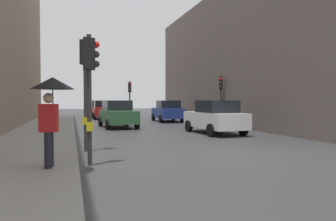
{
  "coord_description": "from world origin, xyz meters",
  "views": [
    {
      "loc": [
        -5.15,
        -8.91,
        1.75
      ],
      "look_at": [
        -0.22,
        7.17,
        1.22
      ],
      "focal_mm": 33.73,
      "sensor_mm": 36.0,
      "label": 1
    }
  ],
  "objects_px": {
    "traffic_light_far_median": "(130,93)",
    "traffic_light_near_left": "(90,75)",
    "car_dark_suv": "(99,108)",
    "car_blue_van": "(168,111)",
    "car_white_compact": "(215,117)",
    "traffic_light_near_right": "(86,73)",
    "car_red_sedan": "(103,110)",
    "traffic_light_mid_street": "(221,91)",
    "car_green_estate": "(118,114)",
    "pedestrian_with_umbrella": "(51,97)"
  },
  "relations": [
    {
      "from": "pedestrian_with_umbrella",
      "to": "traffic_light_near_left",
      "type": "bearing_deg",
      "value": 40.25
    },
    {
      "from": "car_dark_suv",
      "to": "pedestrian_with_umbrella",
      "type": "relative_size",
      "value": 2.0
    },
    {
      "from": "car_white_compact",
      "to": "car_blue_van",
      "type": "height_order",
      "value": "same"
    },
    {
      "from": "pedestrian_with_umbrella",
      "to": "traffic_light_near_right",
      "type": "bearing_deg",
      "value": 73.87
    },
    {
      "from": "traffic_light_far_median",
      "to": "car_green_estate",
      "type": "relative_size",
      "value": 0.79
    },
    {
      "from": "traffic_light_near_left",
      "to": "car_blue_van",
      "type": "bearing_deg",
      "value": 66.37
    },
    {
      "from": "traffic_light_far_median",
      "to": "traffic_light_near_right",
      "type": "xyz_separation_m",
      "value": [
        -4.35,
        -15.88,
        0.34
      ]
    },
    {
      "from": "traffic_light_mid_street",
      "to": "car_blue_van",
      "type": "relative_size",
      "value": 0.81
    },
    {
      "from": "traffic_light_near_left",
      "to": "pedestrian_with_umbrella",
      "type": "relative_size",
      "value": 1.64
    },
    {
      "from": "pedestrian_with_umbrella",
      "to": "car_green_estate",
      "type": "bearing_deg",
      "value": 75.27
    },
    {
      "from": "traffic_light_near_left",
      "to": "car_dark_suv",
      "type": "relative_size",
      "value": 0.82
    },
    {
      "from": "car_green_estate",
      "to": "pedestrian_with_umbrella",
      "type": "distance_m",
      "value": 13.07
    },
    {
      "from": "traffic_light_mid_street",
      "to": "pedestrian_with_umbrella",
      "type": "height_order",
      "value": "traffic_light_mid_street"
    },
    {
      "from": "traffic_light_far_median",
      "to": "car_blue_van",
      "type": "xyz_separation_m",
      "value": [
        2.83,
        -1.93,
        -1.49
      ]
    },
    {
      "from": "car_white_compact",
      "to": "car_green_estate",
      "type": "bearing_deg",
      "value": 129.55
    },
    {
      "from": "traffic_light_far_median",
      "to": "car_red_sedan",
      "type": "xyz_separation_m",
      "value": [
        -1.91,
        3.85,
        -1.49
      ]
    },
    {
      "from": "traffic_light_far_median",
      "to": "traffic_light_mid_street",
      "type": "height_order",
      "value": "traffic_light_mid_street"
    },
    {
      "from": "car_dark_suv",
      "to": "car_white_compact",
      "type": "height_order",
      "value": "same"
    },
    {
      "from": "traffic_light_mid_street",
      "to": "pedestrian_with_umbrella",
      "type": "distance_m",
      "value": 15.6
    },
    {
      "from": "traffic_light_near_left",
      "to": "car_white_compact",
      "type": "xyz_separation_m",
      "value": [
        6.78,
        6.49,
        -1.55
      ]
    },
    {
      "from": "traffic_light_mid_street",
      "to": "car_blue_van",
      "type": "distance_m",
      "value": 6.05
    },
    {
      "from": "traffic_light_far_median",
      "to": "car_green_estate",
      "type": "bearing_deg",
      "value": -106.83
    },
    {
      "from": "car_blue_van",
      "to": "traffic_light_near_left",
      "type": "bearing_deg",
      "value": -113.63
    },
    {
      "from": "traffic_light_far_median",
      "to": "pedestrian_with_umbrella",
      "type": "height_order",
      "value": "traffic_light_far_median"
    },
    {
      "from": "traffic_light_near_right",
      "to": "car_blue_van",
      "type": "bearing_deg",
      "value": 62.8
    },
    {
      "from": "car_blue_van",
      "to": "pedestrian_with_umbrella",
      "type": "distance_m",
      "value": 19.02
    },
    {
      "from": "traffic_light_far_median",
      "to": "car_green_estate",
      "type": "height_order",
      "value": "traffic_light_far_median"
    },
    {
      "from": "traffic_light_near_right",
      "to": "pedestrian_with_umbrella",
      "type": "bearing_deg",
      "value": -106.13
    },
    {
      "from": "car_red_sedan",
      "to": "traffic_light_near_right",
      "type": "bearing_deg",
      "value": -97.04
    },
    {
      "from": "car_red_sedan",
      "to": "car_blue_van",
      "type": "xyz_separation_m",
      "value": [
        4.73,
        -5.78,
        0.0
      ]
    },
    {
      "from": "traffic_light_near_right",
      "to": "pedestrian_with_umbrella",
      "type": "xyz_separation_m",
      "value": [
        -0.93,
        -3.22,
        -0.86
      ]
    },
    {
      "from": "traffic_light_mid_street",
      "to": "car_white_compact",
      "type": "distance_m",
      "value": 5.35
    },
    {
      "from": "traffic_light_near_right",
      "to": "car_red_sedan",
      "type": "relative_size",
      "value": 0.93
    },
    {
      "from": "car_white_compact",
      "to": "car_dark_suv",
      "type": "bearing_deg",
      "value": 101.37
    },
    {
      "from": "car_green_estate",
      "to": "car_red_sedan",
      "type": "distance_m",
      "value": 10.34
    },
    {
      "from": "car_green_estate",
      "to": "car_white_compact",
      "type": "distance_m",
      "value": 6.91
    },
    {
      "from": "car_white_compact",
      "to": "traffic_light_far_median",
      "type": "bearing_deg",
      "value": 101.64
    },
    {
      "from": "traffic_light_near_left",
      "to": "car_white_compact",
      "type": "distance_m",
      "value": 9.51
    },
    {
      "from": "traffic_light_near_left",
      "to": "car_dark_suv",
      "type": "bearing_deg",
      "value": 84.91
    },
    {
      "from": "traffic_light_near_right",
      "to": "traffic_light_far_median",
      "type": "bearing_deg",
      "value": 74.69
    },
    {
      "from": "car_dark_suv",
      "to": "car_blue_van",
      "type": "height_order",
      "value": "same"
    },
    {
      "from": "car_blue_van",
      "to": "traffic_light_near_right",
      "type": "bearing_deg",
      "value": -117.2
    },
    {
      "from": "car_red_sedan",
      "to": "car_blue_van",
      "type": "distance_m",
      "value": 7.47
    },
    {
      "from": "traffic_light_far_median",
      "to": "traffic_light_near_left",
      "type": "relative_size",
      "value": 0.97
    },
    {
      "from": "traffic_light_mid_street",
      "to": "car_dark_suv",
      "type": "xyz_separation_m",
      "value": [
        -6.85,
        16.92,
        -1.52
      ]
    },
    {
      "from": "car_green_estate",
      "to": "pedestrian_with_umbrella",
      "type": "bearing_deg",
      "value": -104.73
    },
    {
      "from": "traffic_light_near_right",
      "to": "car_red_sedan",
      "type": "xyz_separation_m",
      "value": [
        2.44,
        19.73,
        -1.82
      ]
    },
    {
      "from": "car_white_compact",
      "to": "car_blue_van",
      "type": "bearing_deg",
      "value": 87.74
    },
    {
      "from": "traffic_light_near_left",
      "to": "car_blue_van",
      "type": "xyz_separation_m",
      "value": [
        7.17,
        16.38,
        -1.55
      ]
    },
    {
      "from": "car_green_estate",
      "to": "car_dark_suv",
      "type": "bearing_deg",
      "value": 89.64
    }
  ]
}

